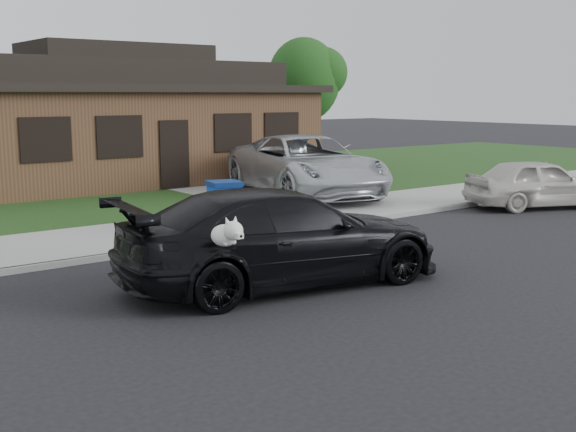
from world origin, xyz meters
TOP-DOWN VIEW (x-y plane):
  - ground at (0.00, 0.00)m, footprint 120.00×120.00m
  - sidewalk at (0.00, 5.00)m, footprint 60.00×3.00m
  - curb at (0.00, 3.50)m, footprint 60.00×0.12m
  - lawn at (0.00, 13.00)m, footprint 60.00×13.00m
  - driveway at (6.00, 10.00)m, footprint 4.50×13.00m
  - sedan at (-0.00, 0.10)m, footprint 5.69×2.98m
  - minivan at (6.36, 7.35)m, footprint 4.27×6.81m
  - white_compact at (10.42, 2.28)m, footprint 4.29×3.07m
  - recycling_bin at (1.46, 4.11)m, footprint 0.78×0.78m
  - house at (4.00, 15.00)m, footprint 12.60×8.60m
  - tree_1 at (12.14, 14.40)m, footprint 3.15×3.00m

SIDE VIEW (x-z plane):
  - ground at x=0.00m, z-range 0.00..0.00m
  - sidewalk at x=0.00m, z-range 0.00..0.12m
  - curb at x=0.00m, z-range 0.00..0.12m
  - lawn at x=0.00m, z-range 0.00..0.13m
  - driveway at x=6.00m, z-range 0.00..0.14m
  - recycling_bin at x=1.46m, z-range 0.13..1.22m
  - white_compact at x=10.42m, z-range 0.00..1.36m
  - sedan at x=0.00m, z-range 0.00..1.58m
  - minivan at x=6.36m, z-range 0.14..1.89m
  - house at x=4.00m, z-range -0.19..4.46m
  - tree_1 at x=12.14m, z-range 1.09..6.34m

